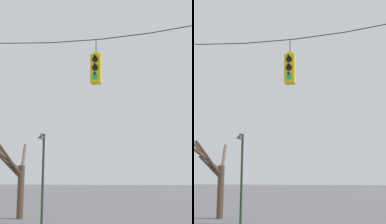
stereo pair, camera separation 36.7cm
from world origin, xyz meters
The scene contains 4 objects.
span_wire centered at (0.00, 0.45, 7.15)m, with size 11.98×0.03×0.62m.
traffic_light_over_intersection centered at (0.75, 0.44, 5.91)m, with size 0.34×0.46×1.55m.
street_lamp centered at (-3.17, 6.74, 3.10)m, with size 0.38×0.67×4.60m.
bare_tree centered at (-5.43, 8.84, 2.35)m, with size 2.19×3.67×4.72m.
Camera 2 is at (2.99, -10.34, 2.33)m, focal length 55.00 mm.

